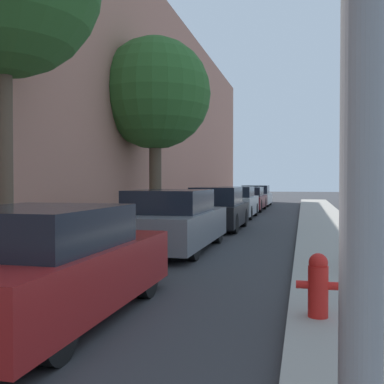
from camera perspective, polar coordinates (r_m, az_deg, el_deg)
name	(u,v)px	position (r m, az deg, el deg)	size (l,w,h in m)	color
ground_plane	(236,234)	(14.94, 5.31, -5.07)	(120.00, 120.00, 0.00)	#333335
sidewalk_left	(148,230)	(15.61, -5.32, -4.58)	(2.00, 52.00, 0.12)	#9E998E
sidewalk_right	(331,234)	(14.82, 16.53, -4.95)	(2.00, 52.00, 0.12)	#9E998E
building_facade_left	(110,85)	(16.32, -9.97, 12.61)	(0.70, 52.00, 9.73)	tan
parked_car_red	(44,266)	(5.98, -17.52, -8.52)	(1.88, 4.07, 1.36)	black
parked_car_grey	(172,221)	(11.39, -2.42, -3.55)	(1.88, 4.63, 1.45)	black
parked_car_black	(217,210)	(16.19, 3.07, -2.15)	(1.73, 3.98, 1.46)	black
parked_car_silver	(236,203)	(21.46, 5.37, -1.32)	(1.69, 3.94, 1.41)	black
parked_car_maroon	(248,199)	(26.54, 6.83, -0.88)	(1.75, 4.69, 1.33)	black
parked_car_white	(256,196)	(31.69, 7.76, -0.51)	(1.87, 4.17, 1.38)	black
street_tree_far	(155,94)	(16.54, -4.49, 11.74)	(3.83, 3.83, 6.48)	brown
fire_hydrant	(318,284)	(5.63, 15.05, -10.75)	(0.49, 0.23, 0.73)	red
bicycle	(356,249)	(8.82, 19.32, -6.50)	(0.44, 1.70, 0.69)	black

